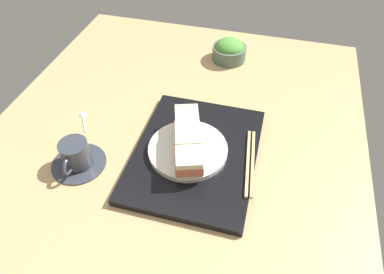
{
  "coord_description": "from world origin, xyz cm",
  "views": [
    {
      "loc": [
        -50.23,
        -21.49,
        65.52
      ],
      "look_at": [
        6.94,
        -6.23,
        5.0
      ],
      "focal_mm": 32.22,
      "sensor_mm": 36.0,
      "label": 1
    }
  ],
  "objects_px": {
    "salad_bowl": "(229,50)",
    "sandwich_plate": "(188,149)",
    "sandwich_near": "(189,160)",
    "sandwich_far": "(187,122)",
    "teaspoon": "(83,116)",
    "chopsticks_pair": "(250,162)",
    "coffee_cup": "(76,156)",
    "sandwich_middle": "(188,140)"
  },
  "relations": [
    {
      "from": "coffee_cup",
      "to": "sandwich_middle",
      "type": "bearing_deg",
      "value": -69.64
    },
    {
      "from": "coffee_cup",
      "to": "teaspoon",
      "type": "xyz_separation_m",
      "value": [
        0.16,
        0.07,
        -0.03
      ]
    },
    {
      "from": "chopsticks_pair",
      "to": "coffee_cup",
      "type": "relative_size",
      "value": 1.55
    },
    {
      "from": "chopsticks_pair",
      "to": "coffee_cup",
      "type": "height_order",
      "value": "coffee_cup"
    },
    {
      "from": "sandwich_near",
      "to": "coffee_cup",
      "type": "relative_size",
      "value": 0.71
    },
    {
      "from": "sandwich_middle",
      "to": "sandwich_far",
      "type": "xyz_separation_m",
      "value": [
        0.06,
        0.02,
        -0.0
      ]
    },
    {
      "from": "salad_bowl",
      "to": "sandwich_plate",
      "type": "bearing_deg",
      "value": 177.92
    },
    {
      "from": "sandwich_near",
      "to": "salad_bowl",
      "type": "distance_m",
      "value": 0.52
    },
    {
      "from": "coffee_cup",
      "to": "teaspoon",
      "type": "distance_m",
      "value": 0.18
    },
    {
      "from": "teaspoon",
      "to": "salad_bowl",
      "type": "bearing_deg",
      "value": -40.66
    },
    {
      "from": "salad_bowl",
      "to": "sandwich_middle",
      "type": "bearing_deg",
      "value": 177.92
    },
    {
      "from": "sandwich_near",
      "to": "sandwich_plate",
      "type": "bearing_deg",
      "value": 17.13
    },
    {
      "from": "chopsticks_pair",
      "to": "teaspoon",
      "type": "height_order",
      "value": "chopsticks_pair"
    },
    {
      "from": "sandwich_plate",
      "to": "coffee_cup",
      "type": "relative_size",
      "value": 1.47
    },
    {
      "from": "sandwich_far",
      "to": "teaspoon",
      "type": "distance_m",
      "value": 0.31
    },
    {
      "from": "chopsticks_pair",
      "to": "teaspoon",
      "type": "distance_m",
      "value": 0.48
    },
    {
      "from": "salad_bowl",
      "to": "chopsticks_pair",
      "type": "bearing_deg",
      "value": -163.33
    },
    {
      "from": "sandwich_far",
      "to": "teaspoon",
      "type": "relative_size",
      "value": 1.15
    },
    {
      "from": "sandwich_plate",
      "to": "sandwich_far",
      "type": "height_order",
      "value": "sandwich_far"
    },
    {
      "from": "sandwich_plate",
      "to": "teaspoon",
      "type": "height_order",
      "value": "sandwich_plate"
    },
    {
      "from": "coffee_cup",
      "to": "chopsticks_pair",
      "type": "bearing_deg",
      "value": -76.71
    },
    {
      "from": "salad_bowl",
      "to": "chopsticks_pair",
      "type": "relative_size",
      "value": 0.55
    },
    {
      "from": "chopsticks_pair",
      "to": "sandwich_near",
      "type": "bearing_deg",
      "value": 114.51
    },
    {
      "from": "sandwich_near",
      "to": "coffee_cup",
      "type": "xyz_separation_m",
      "value": [
        -0.03,
        0.27,
        -0.03
      ]
    },
    {
      "from": "sandwich_middle",
      "to": "salad_bowl",
      "type": "distance_m",
      "value": 0.46
    },
    {
      "from": "sandwich_near",
      "to": "chopsticks_pair",
      "type": "height_order",
      "value": "sandwich_near"
    },
    {
      "from": "chopsticks_pair",
      "to": "coffee_cup",
      "type": "distance_m",
      "value": 0.42
    },
    {
      "from": "sandwich_far",
      "to": "salad_bowl",
      "type": "bearing_deg",
      "value": -5.0
    },
    {
      "from": "sandwich_far",
      "to": "chopsticks_pair",
      "type": "relative_size",
      "value": 0.45
    },
    {
      "from": "sandwich_plate",
      "to": "coffee_cup",
      "type": "xyz_separation_m",
      "value": [
        -0.09,
        0.25,
        0.0
      ]
    },
    {
      "from": "chopsticks_pair",
      "to": "teaspoon",
      "type": "relative_size",
      "value": 2.53
    },
    {
      "from": "teaspoon",
      "to": "sandwich_plate",
      "type": "bearing_deg",
      "value": -101.43
    },
    {
      "from": "sandwich_far",
      "to": "salad_bowl",
      "type": "distance_m",
      "value": 0.41
    },
    {
      "from": "sandwich_plate",
      "to": "salad_bowl",
      "type": "relative_size",
      "value": 1.73
    },
    {
      "from": "salad_bowl",
      "to": "coffee_cup",
      "type": "bearing_deg",
      "value": 154.1
    },
    {
      "from": "sandwich_plate",
      "to": "sandwich_middle",
      "type": "bearing_deg",
      "value": 0.0
    },
    {
      "from": "sandwich_near",
      "to": "sandwich_middle",
      "type": "relative_size",
      "value": 0.99
    },
    {
      "from": "chopsticks_pair",
      "to": "salad_bowl",
      "type": "bearing_deg",
      "value": 16.67
    },
    {
      "from": "sandwich_far",
      "to": "chopsticks_pair",
      "type": "xyz_separation_m",
      "value": [
        -0.06,
        -0.17,
        -0.04
      ]
    },
    {
      "from": "sandwich_plate",
      "to": "teaspoon",
      "type": "distance_m",
      "value": 0.33
    },
    {
      "from": "salad_bowl",
      "to": "coffee_cup",
      "type": "height_order",
      "value": "salad_bowl"
    },
    {
      "from": "chopsticks_pair",
      "to": "sandwich_middle",
      "type": "bearing_deg",
      "value": 90.84
    }
  ]
}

